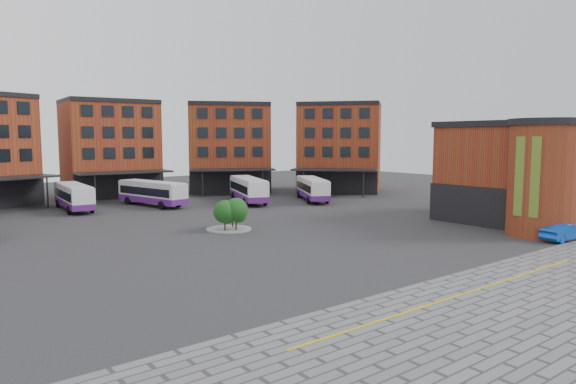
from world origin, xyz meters
TOP-DOWN VIEW (x-y plane):
  - ground at (0.00, 0.00)m, footprint 160.00×160.00m
  - yellow_line at (2.00, -14.00)m, footprint 26.00×0.15m
  - main_building at (-4.77, 38.25)m, footprint 94.14×42.48m
  - east_building at (28.70, -3.06)m, footprint 17.40×15.40m
  - tree_island at (1.97, 11.43)m, footprint 4.40×4.40m
  - bus_c at (-5.99, 35.34)m, footprint 3.49×11.52m
  - bus_d at (3.22, 33.18)m, footprint 5.12×11.79m
  - bus_e at (15.20, 28.56)m, footprint 6.79×12.27m
  - bus_f at (23.49, 24.68)m, footprint 7.79×11.27m
  - blue_car at (22.10, -10.40)m, footprint 4.88×2.12m

SIDE VIEW (x-z plane):
  - ground at x=0.00m, z-range 0.00..0.00m
  - yellow_line at x=2.00m, z-range 0.02..0.04m
  - blue_car at x=22.10m, z-range 0.00..1.56m
  - bus_c at x=-5.99m, z-range 0.13..3.33m
  - tree_island at x=1.97m, z-range 0.14..3.33m
  - bus_f at x=23.49m, z-range 0.13..3.35m
  - bus_d at x=3.22m, z-range 0.14..3.37m
  - bus_e at x=15.20m, z-range 0.14..3.54m
  - east_building at x=28.70m, z-range -0.01..10.59m
  - main_building at x=-4.77m, z-range -0.07..14.53m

